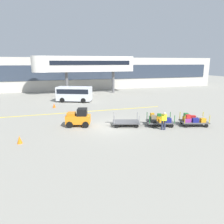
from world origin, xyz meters
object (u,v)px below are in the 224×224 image
Objects in this scene: safety_cone_near at (54,105)px; shuttle_van at (74,93)px; baggage_tug at (79,118)px; safety_cone_far at (20,140)px; baggage_cart_middle at (159,120)px; baggage_cart_tail at (193,120)px; baggage_handler at (164,120)px; baggage_cart_lead at (126,122)px.

shuttle_van is at bearing 49.23° from safety_cone_near.
baggage_tug is at bearing -95.15° from shuttle_van.
safety_cone_near and safety_cone_far have the same top height.
baggage_cart_middle is 0.60× the size of shuttle_van.
baggage_handler is at bearing -173.34° from baggage_cart_tail.
safety_cone_far is at bearing -168.32° from baggage_cart_lead.
baggage_cart_lead is at bearing 164.05° from baggage_cart_tail.
baggage_tug is 8.75m from safety_cone_near.
safety_cone_near is (-11.54, 11.31, -0.23)m from baggage_cart_tail.
safety_cone_far is (-11.32, -0.96, -0.24)m from baggage_cart_middle.
shuttle_van is 4.56m from safety_cone_near.
shuttle_van is (1.07, 11.92, 0.48)m from baggage_tug.
shuttle_van is at bearing 120.44° from baggage_cart_tail.
shuttle_van reaches higher than safety_cone_far.
baggage_tug is 0.75× the size of baggage_cart_tail.
baggage_cart_lead is at bearing 164.30° from baggage_cart_middle.
safety_cone_near is (-5.83, 9.68, -0.07)m from baggage_cart_lead.
baggage_cart_lead and baggage_cart_tail have the same top height.
baggage_tug is 0.75× the size of baggage_cart_lead.
baggage_cart_lead is at bearing -77.36° from shuttle_van.
baggage_tug is at bearing 164.14° from baggage_cart_lead.
safety_cone_far is (-4.49, -2.89, -0.48)m from baggage_tug.
baggage_cart_middle is 5.61× the size of safety_cone_near.
baggage_handler is (6.55, -3.13, 0.11)m from baggage_tug.
baggage_cart_lead is 1.97× the size of baggage_handler.
baggage_cart_lead is 3.28m from baggage_handler.
baggage_cart_lead is 13.41m from shuttle_van.
baggage_handler is 11.06m from safety_cone_far.
baggage_tug is 7.26m from baggage_handler.
shuttle_van is 9.39× the size of safety_cone_near.
safety_cone_near is 11.74m from safety_cone_far.
baggage_tug is 0.75× the size of baggage_cart_middle.
baggage_tug is at bearing 164.21° from baggage_cart_middle.
baggage_cart_middle is 1.00× the size of baggage_cart_tail.
baggage_cart_tail is at bearing -15.95° from baggage_cart_lead.
shuttle_van reaches higher than baggage_cart_lead.
safety_cone_near is (-1.83, 8.54, -0.48)m from baggage_tug.
baggage_cart_lead reaches higher than safety_cone_near.
baggage_cart_lead is at bearing 141.96° from baggage_handler.
baggage_cart_middle is 15.01m from shuttle_van.
baggage_cart_middle is 13.60m from safety_cone_near.
baggage_cart_tail is 5.61× the size of safety_cone_near.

